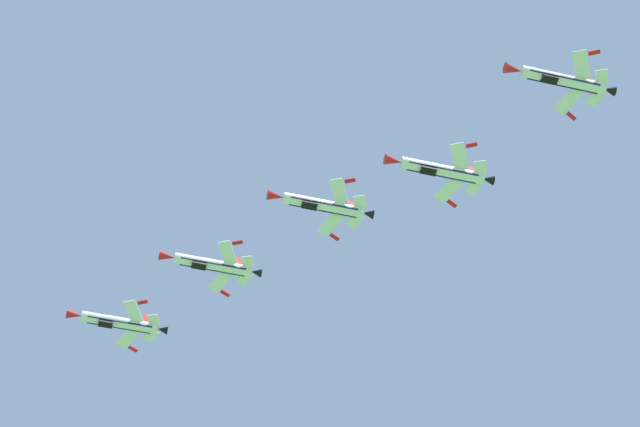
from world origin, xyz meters
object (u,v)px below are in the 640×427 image
fighter_jet_left_outer (440,170)px  fighter_jet_right_outer (561,80)px  fighter_jet_left_wing (211,264)px  fighter_jet_right_wing (322,205)px  fighter_jet_lead (118,322)px

fighter_jet_left_outer → fighter_jet_right_outer: 20.49m
fighter_jet_left_wing → fighter_jet_right_wing: bearing=-140.4°
fighter_jet_right_wing → fighter_jet_left_outer: fighter_jet_right_wing is taller
fighter_jet_lead → fighter_jet_right_outer: (49.03, -60.01, 3.52)m
fighter_jet_lead → fighter_jet_left_outer: 57.51m
fighter_jet_left_outer → fighter_jet_lead: bearing=43.6°
fighter_jet_left_wing → fighter_jet_left_outer: (25.91, -29.72, -3.26)m
fighter_jet_right_wing → fighter_jet_left_wing: bearing=39.6°
fighter_jet_right_wing → fighter_jet_right_outer: bearing=-136.3°
fighter_jet_right_wing → fighter_jet_right_outer: 38.49m
fighter_jet_left_wing → fighter_jet_right_wing: size_ratio=1.00×
fighter_jet_right_wing → fighter_jet_left_outer: size_ratio=1.00×
fighter_jet_left_wing → fighter_jet_right_wing: (12.51, -16.85, -0.74)m
fighter_jet_left_wing → fighter_jet_right_wing: 21.00m
fighter_jet_left_wing → fighter_jet_right_outer: bearing=-137.8°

